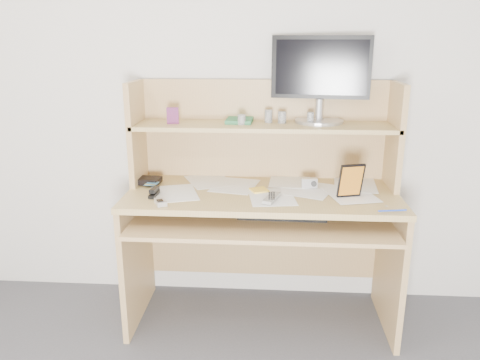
# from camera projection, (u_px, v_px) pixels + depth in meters

# --- Properties ---
(back_wall) EXTENTS (3.60, 0.04, 2.50)m
(back_wall) POSITION_uv_depth(u_px,v_px,m) (265.00, 88.00, 2.58)
(back_wall) COLOR silver
(back_wall) RESTS_ON floor
(desk) EXTENTS (1.40, 0.70, 1.30)m
(desk) POSITION_uv_depth(u_px,v_px,m) (262.00, 197.00, 2.52)
(desk) COLOR tan
(desk) RESTS_ON floor
(paper_clutter) EXTENTS (1.32, 0.54, 0.01)m
(paper_clutter) POSITION_uv_depth(u_px,v_px,m) (262.00, 192.00, 2.42)
(paper_clutter) COLOR white
(paper_clutter) RESTS_ON desk
(keyboard) EXTENTS (0.45, 0.17, 0.03)m
(keyboard) POSITION_uv_depth(u_px,v_px,m) (282.00, 213.00, 2.37)
(keyboard) COLOR black
(keyboard) RESTS_ON desk
(tv_remote) EXTENTS (0.09, 0.17, 0.02)m
(tv_remote) POSITION_uv_depth(u_px,v_px,m) (272.00, 198.00, 2.29)
(tv_remote) COLOR gray
(tv_remote) RESTS_ON paper_clutter
(flip_phone) EXTENTS (0.08, 0.10, 0.02)m
(flip_phone) POSITION_uv_depth(u_px,v_px,m) (160.00, 201.00, 2.23)
(flip_phone) COLOR silver
(flip_phone) RESTS_ON paper_clutter
(stapler) EXTENTS (0.03, 0.12, 0.04)m
(stapler) POSITION_uv_depth(u_px,v_px,m) (154.00, 191.00, 2.36)
(stapler) COLOR black
(stapler) RESTS_ON paper_clutter
(wallet) EXTENTS (0.13, 0.11, 0.03)m
(wallet) POSITION_uv_depth(u_px,v_px,m) (149.00, 181.00, 2.55)
(wallet) COLOR black
(wallet) RESTS_ON paper_clutter
(sticky_note_pad) EXTENTS (0.11, 0.11, 0.01)m
(sticky_note_pad) POSITION_uv_depth(u_px,v_px,m) (259.00, 190.00, 2.43)
(sticky_note_pad) COLOR yellow
(sticky_note_pad) RESTS_ON desk
(digital_camera) EXTENTS (0.09, 0.04, 0.05)m
(digital_camera) POSITION_uv_depth(u_px,v_px,m) (309.00, 183.00, 2.47)
(digital_camera) COLOR #BABABC
(digital_camera) RESTS_ON paper_clutter
(game_case) EXTENTS (0.12, 0.05, 0.17)m
(game_case) POSITION_uv_depth(u_px,v_px,m) (351.00, 181.00, 2.30)
(game_case) COLOR black
(game_case) RESTS_ON paper_clutter
(blue_pen) EXTENTS (0.13, 0.03, 0.01)m
(blue_pen) POSITION_uv_depth(u_px,v_px,m) (392.00, 211.00, 2.13)
(blue_pen) COLOR blue
(blue_pen) RESTS_ON paper_clutter
(card_box) EXTENTS (0.06, 0.03, 0.09)m
(card_box) POSITION_uv_depth(u_px,v_px,m) (173.00, 116.00, 2.46)
(card_box) COLOR maroon
(card_box) RESTS_ON desk
(shelf_book) EXTENTS (0.15, 0.20, 0.02)m
(shelf_book) POSITION_uv_depth(u_px,v_px,m) (240.00, 120.00, 2.53)
(shelf_book) COLOR #337F4F
(shelf_book) RESTS_ON desk
(chip_stack_a) EXTENTS (0.06, 0.06, 0.06)m
(chip_stack_a) POSITION_uv_depth(u_px,v_px,m) (282.00, 117.00, 2.49)
(chip_stack_a) COLOR black
(chip_stack_a) RESTS_ON desk
(chip_stack_b) EXTENTS (0.04, 0.04, 0.07)m
(chip_stack_b) POSITION_uv_depth(u_px,v_px,m) (269.00, 116.00, 2.50)
(chip_stack_b) COLOR silver
(chip_stack_b) RESTS_ON desk
(chip_stack_c) EXTENTS (0.05, 0.05, 0.05)m
(chip_stack_c) POSITION_uv_depth(u_px,v_px,m) (242.00, 120.00, 2.44)
(chip_stack_c) COLOR black
(chip_stack_c) RESTS_ON desk
(chip_stack_d) EXTENTS (0.05, 0.05, 0.06)m
(chip_stack_d) POSITION_uv_depth(u_px,v_px,m) (310.00, 118.00, 2.46)
(chip_stack_d) COLOR white
(chip_stack_d) RESTS_ON desk
(monitor) EXTENTS (0.52, 0.26, 0.45)m
(monitor) POSITION_uv_depth(u_px,v_px,m) (321.00, 77.00, 2.47)
(monitor) COLOR #B4B3B9
(monitor) RESTS_ON desk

